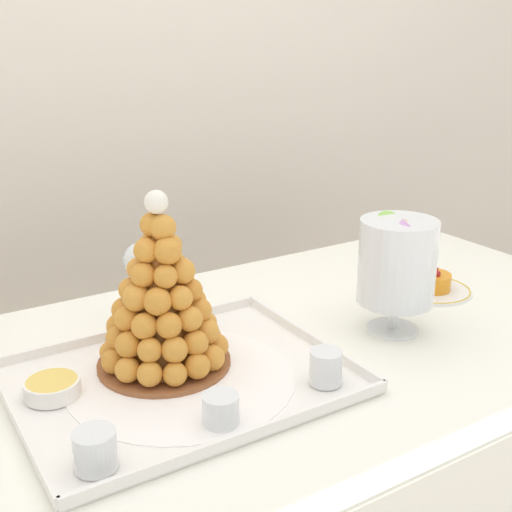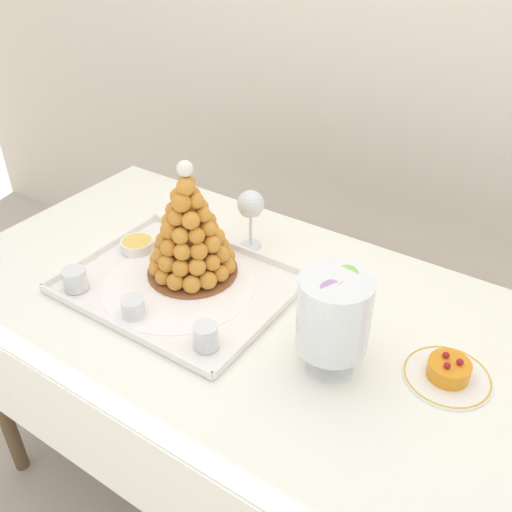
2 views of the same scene
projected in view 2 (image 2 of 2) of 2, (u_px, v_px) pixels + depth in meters
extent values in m
plane|color=beige|center=(257.00, 501.00, 1.77)|extent=(12.00, 12.00, 0.00)
cube|color=silver|center=(430.00, 23.00, 1.71)|extent=(4.80, 0.10, 2.50)
cylinder|color=brown|center=(146.00, 278.00, 2.11)|extent=(0.04, 0.04, 0.75)
cube|color=brown|center=(258.00, 315.00, 1.34)|extent=(1.55, 0.77, 0.02)
cube|color=white|center=(258.00, 311.00, 1.34)|extent=(1.61, 0.83, 0.00)
cube|color=white|center=(142.00, 475.00, 1.13)|extent=(1.61, 0.01, 0.27)
cube|color=white|center=(335.00, 273.00, 1.70)|extent=(1.61, 0.01, 0.27)
cube|color=white|center=(45.00, 253.00, 1.79)|extent=(0.01, 0.83, 0.27)
cube|color=white|center=(179.00, 286.00, 1.41)|extent=(0.53, 0.41, 0.01)
cube|color=white|center=(118.00, 328.00, 1.26)|extent=(0.53, 0.01, 0.02)
cube|color=white|center=(228.00, 244.00, 1.55)|extent=(0.53, 0.01, 0.02)
cube|color=white|center=(104.00, 249.00, 1.53)|extent=(0.01, 0.41, 0.02)
cube|color=white|center=(268.00, 321.00, 1.28)|extent=(0.01, 0.41, 0.02)
cylinder|color=white|center=(179.00, 284.00, 1.41)|extent=(0.38, 0.38, 0.00)
cylinder|color=brown|center=(193.00, 271.00, 1.45)|extent=(0.23, 0.23, 0.01)
cone|color=#B56F27|center=(189.00, 226.00, 1.37)|extent=(0.15, 0.15, 0.26)
sphere|color=orange|center=(220.00, 274.00, 1.39)|extent=(0.04, 0.04, 0.04)
sphere|color=orange|center=(227.00, 266.00, 1.42)|extent=(0.05, 0.05, 0.05)
sphere|color=orange|center=(226.00, 256.00, 1.46)|extent=(0.05, 0.05, 0.05)
sphere|color=orange|center=(219.00, 250.00, 1.49)|extent=(0.04, 0.04, 0.04)
sphere|color=orange|center=(207.00, 244.00, 1.50)|extent=(0.04, 0.04, 0.04)
sphere|color=orange|center=(193.00, 244.00, 1.51)|extent=(0.04, 0.04, 0.04)
sphere|color=orange|center=(178.00, 246.00, 1.50)|extent=(0.04, 0.04, 0.04)
sphere|color=orange|center=(165.00, 251.00, 1.47)|extent=(0.04, 0.04, 0.04)
sphere|color=orange|center=(158.00, 259.00, 1.44)|extent=(0.04, 0.04, 0.04)
sphere|color=orange|center=(157.00, 268.00, 1.41)|extent=(0.04, 0.04, 0.04)
sphere|color=orange|center=(163.00, 277.00, 1.38)|extent=(0.04, 0.04, 0.04)
sphere|color=orange|center=(176.00, 282.00, 1.36)|extent=(0.04, 0.04, 0.04)
sphere|color=orange|center=(192.00, 284.00, 1.36)|extent=(0.05, 0.05, 0.05)
sphere|color=orange|center=(208.00, 280.00, 1.37)|extent=(0.05, 0.05, 0.05)
sphere|color=orange|center=(220.00, 254.00, 1.40)|extent=(0.04, 0.04, 0.04)
sphere|color=orange|center=(221.00, 245.00, 1.43)|extent=(0.04, 0.04, 0.04)
sphere|color=orange|center=(214.00, 238.00, 1.46)|extent=(0.05, 0.05, 0.05)
sphere|color=orange|center=(201.00, 235.00, 1.47)|extent=(0.04, 0.04, 0.04)
sphere|color=orange|center=(186.00, 234.00, 1.47)|extent=(0.05, 0.05, 0.05)
sphere|color=orange|center=(172.00, 240.00, 1.46)|extent=(0.04, 0.04, 0.04)
sphere|color=orange|center=(163.00, 246.00, 1.43)|extent=(0.04, 0.04, 0.04)
sphere|color=orange|center=(161.00, 255.00, 1.40)|extent=(0.04, 0.04, 0.04)
sphere|color=orange|center=(167.00, 264.00, 1.37)|extent=(0.04, 0.04, 0.04)
sphere|color=orange|center=(181.00, 268.00, 1.35)|extent=(0.04, 0.04, 0.04)
sphere|color=gold|center=(197.00, 267.00, 1.35)|extent=(0.04, 0.04, 0.04)
sphere|color=orange|center=(212.00, 263.00, 1.37)|extent=(0.04, 0.04, 0.04)
sphere|color=orange|center=(216.00, 237.00, 1.40)|extent=(0.05, 0.05, 0.05)
sphere|color=orange|center=(210.00, 228.00, 1.43)|extent=(0.04, 0.04, 0.04)
sphere|color=orange|center=(198.00, 225.00, 1.44)|extent=(0.04, 0.04, 0.04)
sphere|color=orange|center=(182.00, 226.00, 1.44)|extent=(0.04, 0.04, 0.04)
sphere|color=orange|center=(170.00, 231.00, 1.42)|extent=(0.04, 0.04, 0.04)
sphere|color=orange|center=(164.00, 240.00, 1.39)|extent=(0.04, 0.04, 0.04)
sphere|color=orange|center=(169.00, 248.00, 1.36)|extent=(0.04, 0.04, 0.04)
sphere|color=orange|center=(182.00, 252.00, 1.34)|extent=(0.04, 0.04, 0.04)
sphere|color=orange|center=(199.00, 251.00, 1.35)|extent=(0.04, 0.04, 0.04)
sphere|color=orange|center=(212.00, 244.00, 1.37)|extent=(0.04, 0.04, 0.04)
sphere|color=orange|center=(208.00, 220.00, 1.39)|extent=(0.04, 0.04, 0.04)
sphere|color=orange|center=(198.00, 216.00, 1.41)|extent=(0.04, 0.04, 0.04)
sphere|color=orange|center=(182.00, 216.00, 1.41)|extent=(0.04, 0.04, 0.04)
sphere|color=gold|center=(171.00, 222.00, 1.39)|extent=(0.05, 0.05, 0.05)
sphere|color=orange|center=(170.00, 230.00, 1.35)|extent=(0.05, 0.05, 0.05)
sphere|color=orange|center=(181.00, 236.00, 1.33)|extent=(0.04, 0.04, 0.04)
sphere|color=orange|center=(197.00, 236.00, 1.34)|extent=(0.04, 0.04, 0.04)
sphere|color=gold|center=(208.00, 229.00, 1.36)|extent=(0.04, 0.04, 0.04)
sphere|color=orange|center=(200.00, 207.00, 1.37)|extent=(0.04, 0.04, 0.04)
sphere|color=orange|center=(186.00, 206.00, 1.38)|extent=(0.04, 0.04, 0.04)
sphere|color=orange|center=(174.00, 210.00, 1.36)|extent=(0.04, 0.04, 0.04)
sphere|color=orange|center=(176.00, 218.00, 1.33)|extent=(0.04, 0.04, 0.04)
sphere|color=orange|center=(191.00, 220.00, 1.32)|extent=(0.04, 0.04, 0.04)
sphere|color=orange|center=(203.00, 214.00, 1.35)|extent=(0.04, 0.04, 0.04)
sphere|color=orange|center=(192.00, 195.00, 1.35)|extent=(0.04, 0.04, 0.04)
sphere|color=orange|center=(178.00, 196.00, 1.34)|extent=(0.04, 0.04, 0.04)
sphere|color=orange|center=(182.00, 202.00, 1.31)|extent=(0.05, 0.05, 0.05)
sphere|color=orange|center=(196.00, 201.00, 1.32)|extent=(0.04, 0.04, 0.04)
sphere|color=orange|center=(187.00, 182.00, 1.32)|extent=(0.04, 0.04, 0.04)
sphere|color=orange|center=(185.00, 187.00, 1.30)|extent=(0.04, 0.04, 0.04)
sphere|color=white|center=(185.00, 169.00, 1.29)|extent=(0.04, 0.04, 0.04)
cylinder|color=silver|center=(75.00, 279.00, 1.38)|extent=(0.06, 0.06, 0.05)
cylinder|color=#F4EAC6|center=(76.00, 284.00, 1.39)|extent=(0.05, 0.05, 0.02)
cylinder|color=white|center=(75.00, 278.00, 1.38)|extent=(0.05, 0.05, 0.02)
sphere|color=brown|center=(72.00, 274.00, 1.37)|extent=(0.02, 0.02, 0.02)
cylinder|color=silver|center=(133.00, 307.00, 1.30)|extent=(0.05, 0.05, 0.05)
cylinder|color=gold|center=(134.00, 312.00, 1.30)|extent=(0.05, 0.05, 0.02)
cylinder|color=#EAC166|center=(133.00, 306.00, 1.29)|extent=(0.05, 0.05, 0.01)
sphere|color=brown|center=(133.00, 303.00, 1.29)|extent=(0.02, 0.02, 0.02)
cylinder|color=silver|center=(206.00, 336.00, 1.21)|extent=(0.05, 0.05, 0.06)
cylinder|color=gold|center=(206.00, 342.00, 1.22)|extent=(0.05, 0.05, 0.02)
cylinder|color=#EAC166|center=(206.00, 335.00, 1.21)|extent=(0.05, 0.05, 0.02)
sphere|color=brown|center=(205.00, 332.00, 1.19)|extent=(0.02, 0.02, 0.02)
cylinder|color=white|center=(137.00, 245.00, 1.53)|extent=(0.09, 0.09, 0.03)
cylinder|color=#F2CC59|center=(137.00, 241.00, 1.53)|extent=(0.08, 0.08, 0.00)
cylinder|color=white|center=(329.00, 365.00, 1.18)|extent=(0.10, 0.10, 0.01)
cylinder|color=white|center=(330.00, 354.00, 1.17)|extent=(0.02, 0.02, 0.06)
cylinder|color=white|center=(334.00, 313.00, 1.11)|extent=(0.15, 0.15, 0.16)
cylinder|color=#D199D8|center=(346.00, 344.00, 1.12)|extent=(0.06, 0.05, 0.04)
cylinder|color=#72B2E0|center=(338.00, 328.00, 1.16)|extent=(0.07, 0.05, 0.07)
cylinder|color=#9ED860|center=(316.00, 333.00, 1.15)|extent=(0.07, 0.06, 0.06)
cylinder|color=#F9A54C|center=(329.00, 347.00, 1.12)|extent=(0.07, 0.05, 0.07)
cylinder|color=#F9A54C|center=(351.00, 328.00, 1.13)|extent=(0.05, 0.05, 0.06)
cylinder|color=pink|center=(329.00, 317.00, 1.15)|extent=(0.07, 0.06, 0.07)
cylinder|color=#F9A54C|center=(323.00, 327.00, 1.13)|extent=(0.06, 0.06, 0.04)
cylinder|color=#E54C47|center=(335.00, 335.00, 1.11)|extent=(0.06, 0.05, 0.05)
cylinder|color=#72B2E0|center=(344.00, 313.00, 1.12)|extent=(0.06, 0.06, 0.06)
cylinder|color=brown|center=(317.00, 311.00, 1.13)|extent=(0.05, 0.05, 0.05)
cylinder|color=yellow|center=(333.00, 327.00, 1.09)|extent=(0.06, 0.05, 0.04)
cylinder|color=brown|center=(341.00, 297.00, 1.13)|extent=(0.07, 0.05, 0.07)
cylinder|color=#E54C47|center=(320.00, 303.00, 1.11)|extent=(0.06, 0.06, 0.05)
cylinder|color=pink|center=(327.00, 318.00, 1.07)|extent=(0.06, 0.06, 0.05)
cylinder|color=#9ED860|center=(353.00, 309.00, 1.10)|extent=(0.07, 0.05, 0.07)
cylinder|color=brown|center=(326.00, 288.00, 1.11)|extent=(0.05, 0.05, 0.05)
cylinder|color=yellow|center=(328.00, 302.00, 1.07)|extent=(0.06, 0.05, 0.05)
cylinder|color=#72B2E0|center=(351.00, 302.00, 1.07)|extent=(0.07, 0.06, 0.06)
cylinder|color=#D199D8|center=(325.00, 283.00, 1.08)|extent=(0.05, 0.05, 0.04)
cylinder|color=#D199D8|center=(330.00, 295.00, 1.05)|extent=(0.06, 0.06, 0.06)
cylinder|color=#F9A54C|center=(348.00, 296.00, 1.05)|extent=(0.06, 0.05, 0.04)
cylinder|color=#9ED860|center=(347.00, 280.00, 1.09)|extent=(0.06, 0.05, 0.05)
cylinder|color=white|center=(447.00, 377.00, 1.16)|extent=(0.18, 0.18, 0.01)
torus|color=gold|center=(447.00, 376.00, 1.15)|extent=(0.17, 0.17, 0.00)
cylinder|color=orange|center=(449.00, 369.00, 1.14)|extent=(0.09, 0.09, 0.04)
sphere|color=#A51923|center=(460.00, 362.00, 1.13)|extent=(0.01, 0.01, 0.01)
sphere|color=#A51923|center=(446.00, 355.00, 1.14)|extent=(0.01, 0.01, 0.01)
sphere|color=#A51923|center=(447.00, 365.00, 1.12)|extent=(0.01, 0.01, 0.01)
cylinder|color=silver|center=(251.00, 245.00, 1.57)|extent=(0.06, 0.06, 0.00)
cylinder|color=silver|center=(251.00, 230.00, 1.54)|extent=(0.01, 0.01, 0.10)
sphere|color=silver|center=(251.00, 204.00, 1.49)|extent=(0.07, 0.07, 0.07)
cylinder|color=#EAE08C|center=(251.00, 208.00, 1.50)|extent=(0.05, 0.05, 0.03)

